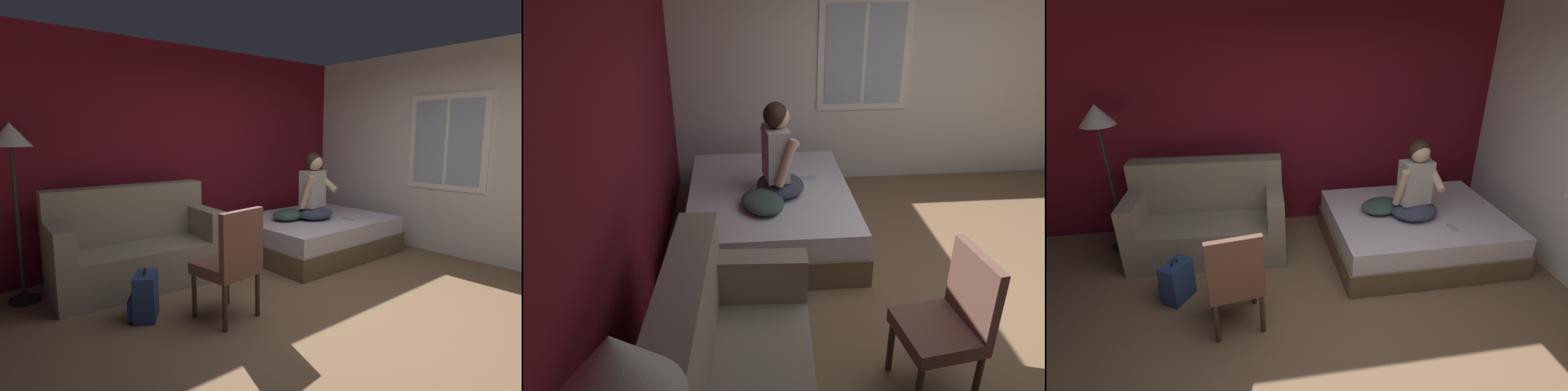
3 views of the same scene
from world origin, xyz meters
TOP-DOWN VIEW (x-y plane):
  - ground_plane at (0.00, 0.00)m, footprint 40.00×40.00m
  - wall_back_accent at (0.00, 2.63)m, footprint 9.86×0.16m
  - wall_side_with_window at (2.51, 0.01)m, footprint 0.19×6.49m
  - bed at (1.17, 1.55)m, footprint 1.96×1.57m
  - couch at (-1.17, 1.93)m, footprint 1.75×0.92m
  - side_chair at (-0.88, 0.59)m, footprint 0.52×0.52m
  - person_seated at (1.08, 1.47)m, footprint 0.58×0.51m
  - backpack at (-1.45, 1.08)m, footprint 0.34×0.35m
  - throw_pillow at (0.77, 1.63)m, footprint 0.57×0.49m
  - cell_phone at (1.39, 1.14)m, footprint 0.07×0.14m
  - floor_lamp at (-2.20, 2.16)m, footprint 0.36×0.36m

SIDE VIEW (x-z plane):
  - ground_plane at x=0.00m, z-range 0.00..0.00m
  - backpack at x=-1.45m, z-range -0.04..0.42m
  - bed at x=1.17m, z-range 0.00..0.48m
  - couch at x=-1.17m, z-range -0.13..0.91m
  - cell_phone at x=1.39m, z-range 0.48..0.49m
  - side_chair at x=-0.88m, z-range 0.04..1.02m
  - throw_pillow at x=0.77m, z-range 0.48..0.62m
  - person_seated at x=1.08m, z-range 0.40..1.27m
  - wall_back_accent at x=0.00m, z-range 0.00..2.70m
  - wall_side_with_window at x=2.51m, z-range 0.00..2.70m
  - floor_lamp at x=-2.20m, z-range 0.58..2.28m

